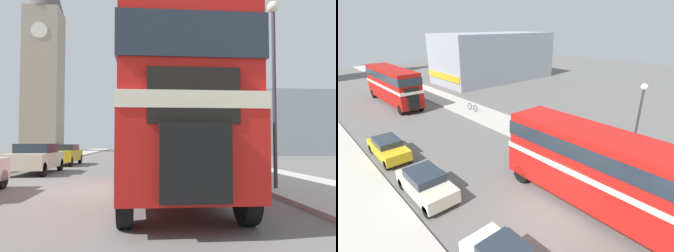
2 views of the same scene
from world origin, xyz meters
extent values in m
plane|color=slate|center=(0.00, 0.00, 0.00)|extent=(120.00, 120.00, 0.00)
cube|color=#B7B2A8|center=(6.75, 0.00, 0.06)|extent=(3.50, 120.00, 0.12)
cube|color=red|center=(2.16, -0.84, 1.29)|extent=(2.51, 9.91, 1.57)
cube|color=beige|center=(2.16, -0.84, 2.22)|extent=(2.54, 9.96, 0.29)
cube|color=red|center=(2.16, -0.84, 3.22)|extent=(2.46, 9.71, 1.72)
cube|color=#232D38|center=(2.16, -0.84, 3.31)|extent=(2.54, 9.81, 0.77)
cube|color=black|center=(2.16, -5.90, 1.21)|extent=(1.13, 0.20, 1.26)
cube|color=black|center=(2.16, -5.76, 2.28)|extent=(1.51, 0.12, 0.92)
cylinder|color=black|center=(1.04, -4.95, 0.53)|extent=(0.28, 1.06, 1.06)
cylinder|color=black|center=(3.27, -4.95, 0.53)|extent=(0.28, 1.06, 1.06)
cylinder|color=black|center=(1.04, 3.15, 0.53)|extent=(0.28, 1.06, 1.06)
cylinder|color=black|center=(3.27, 3.15, 0.53)|extent=(0.28, 1.06, 1.06)
cube|color=#B2140F|center=(1.53, 24.88, 1.31)|extent=(2.46, 10.94, 1.61)
cube|color=beige|center=(1.53, 24.88, 2.26)|extent=(2.49, 11.00, 0.29)
cube|color=#B2140F|center=(1.53, 24.88, 3.29)|extent=(2.41, 10.72, 1.76)
cube|color=#232D38|center=(1.53, 24.88, 3.38)|extent=(2.49, 10.83, 0.79)
cube|color=black|center=(1.53, 19.31, 1.23)|extent=(1.11, 0.20, 1.29)
cube|color=black|center=(1.53, 19.46, 2.32)|extent=(1.48, 0.12, 0.94)
cylinder|color=black|center=(0.43, 20.26, 0.53)|extent=(0.28, 1.06, 1.06)
cylinder|color=black|center=(2.62, 20.26, 0.53)|extent=(0.28, 1.06, 1.06)
cylinder|color=black|center=(0.43, 29.40, 0.53)|extent=(0.28, 1.06, 1.06)
cylinder|color=black|center=(2.62, 29.40, 0.53)|extent=(0.28, 1.06, 1.06)
cylinder|color=black|center=(-3.22, 0.25, 0.32)|extent=(0.20, 0.64, 0.64)
cube|color=beige|center=(-3.79, 5.58, 0.65)|extent=(1.79, 4.04, 0.73)
cube|color=#232D38|center=(-3.79, 5.74, 1.23)|extent=(1.57, 2.10, 0.44)
cylinder|color=black|center=(-4.58, 4.00, 0.32)|extent=(0.20, 0.64, 0.64)
cylinder|color=black|center=(-2.99, 4.00, 0.32)|extent=(0.20, 0.64, 0.64)
cylinder|color=black|center=(-4.58, 7.15, 0.32)|extent=(0.20, 0.64, 0.64)
cylinder|color=black|center=(-2.99, 7.15, 0.32)|extent=(0.20, 0.64, 0.64)
cube|color=gold|center=(-3.76, 11.51, 0.63)|extent=(1.69, 4.10, 0.69)
cube|color=#232D38|center=(-3.76, 11.68, 1.18)|extent=(1.49, 2.13, 0.40)
cylinder|color=black|center=(-4.50, 9.91, 0.32)|extent=(0.20, 0.64, 0.64)
cylinder|color=black|center=(-3.02, 9.91, 0.32)|extent=(0.20, 0.64, 0.64)
cylinder|color=black|center=(-4.50, 13.11, 0.32)|extent=(0.20, 0.64, 0.64)
cylinder|color=black|center=(-3.02, 13.11, 0.32)|extent=(0.20, 0.64, 0.64)
cylinder|color=#282833|center=(6.75, 6.79, 0.52)|extent=(0.15, 0.15, 0.79)
cylinder|color=#282833|center=(6.93, 6.79, 0.52)|extent=(0.15, 0.15, 0.79)
cylinder|color=#336B42|center=(6.84, 6.79, 1.23)|extent=(0.33, 0.33, 0.63)
sphere|color=#9E7051|center=(6.84, 6.79, 1.65)|extent=(0.21, 0.21, 0.21)
torus|color=black|center=(6.63, 15.75, 0.48)|extent=(0.05, 0.71, 0.71)
torus|color=black|center=(6.63, 16.80, 0.48)|extent=(0.05, 0.71, 0.71)
cylinder|color=#234C93|center=(6.63, 16.27, 0.62)|extent=(0.04, 1.06, 0.34)
cylinder|color=#234C93|center=(6.63, 16.65, 0.69)|extent=(0.04, 0.04, 0.43)
cylinder|color=#38383D|center=(5.47, -1.12, 2.87)|extent=(0.12, 0.12, 5.50)
sphere|color=#EFEACC|center=(5.47, -1.12, 5.80)|extent=(0.36, 0.36, 0.36)
cube|color=tan|center=(-15.02, 45.32, 11.93)|extent=(5.72, 5.72, 23.86)
cylinder|color=silver|center=(-15.02, 42.41, 19.56)|extent=(2.57, 0.10, 2.57)
cube|color=#999EA8|center=(19.79, 28.70, 3.76)|extent=(19.22, 9.32, 7.52)
cube|color=gold|center=(10.12, 28.70, 1.66)|extent=(0.12, 8.85, 0.90)
camera|label=1|loc=(1.31, -10.94, 1.53)|focal=35.00mm
camera|label=2|loc=(-8.55, -6.27, 8.77)|focal=28.00mm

